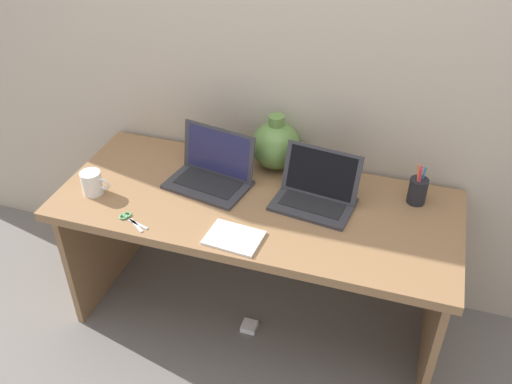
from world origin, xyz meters
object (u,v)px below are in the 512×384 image
(power_brick, at_px, (249,326))
(green_vase, at_px, (276,145))
(laptop_right, at_px, (317,190))
(notebook_stack, at_px, (234,238))
(pen_cup, at_px, (418,190))
(scissors, at_px, (129,219))
(laptop_left, at_px, (213,169))
(coffee_mug, at_px, (92,183))

(power_brick, bearing_deg, green_vase, 88.86)
(laptop_right, xyz_separation_m, notebook_stack, (-0.25, -0.33, -0.05))
(pen_cup, bearing_deg, scissors, -156.48)
(green_vase, xyz_separation_m, notebook_stack, (-0.01, -0.54, -0.10))
(green_vase, bearing_deg, power_brick, -91.14)
(laptop_left, distance_m, power_brick, 0.80)
(notebook_stack, bearing_deg, laptop_left, 122.49)
(laptop_right, distance_m, pen_cup, 0.41)
(green_vase, height_order, coffee_mug, green_vase)
(laptop_left, height_order, laptop_right, laptop_left)
(coffee_mug, bearing_deg, laptop_left, 27.87)
(coffee_mug, bearing_deg, power_brick, 5.60)
(laptop_left, xyz_separation_m, green_vase, (0.22, 0.20, 0.05))
(laptop_left, height_order, power_brick, laptop_left)
(laptop_left, bearing_deg, scissors, -121.77)
(scissors, xyz_separation_m, power_brick, (0.44, 0.18, -0.69))
(green_vase, xyz_separation_m, power_brick, (-0.01, -0.37, -0.80))
(pen_cup, bearing_deg, power_brick, -155.93)
(green_vase, relative_size, notebook_stack, 1.22)
(green_vase, bearing_deg, notebook_stack, -90.92)
(notebook_stack, height_order, coffee_mug, coffee_mug)
(scissors, bearing_deg, notebook_stack, 2.22)
(coffee_mug, relative_size, power_brick, 1.82)
(scissors, bearing_deg, laptop_right, 27.06)
(laptop_right, distance_m, coffee_mug, 0.94)
(notebook_stack, distance_m, scissors, 0.44)
(coffee_mug, bearing_deg, notebook_stack, -8.59)
(notebook_stack, bearing_deg, power_brick, 89.59)
(green_vase, xyz_separation_m, coffee_mug, (-0.67, -0.44, -0.06))
(pen_cup, distance_m, power_brick, 1.02)
(laptop_right, height_order, green_vase, green_vase)
(laptop_left, height_order, pen_cup, laptop_left)
(scissors, bearing_deg, coffee_mug, 152.97)
(laptop_left, distance_m, laptop_right, 0.46)
(coffee_mug, relative_size, scissors, 0.88)
(scissors, bearing_deg, power_brick, 22.70)
(pen_cup, height_order, power_brick, pen_cup)
(green_vase, height_order, pen_cup, green_vase)
(laptop_right, height_order, notebook_stack, laptop_right)
(notebook_stack, relative_size, scissors, 1.45)
(laptop_left, distance_m, notebook_stack, 0.41)
(laptop_right, height_order, power_brick, laptop_right)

